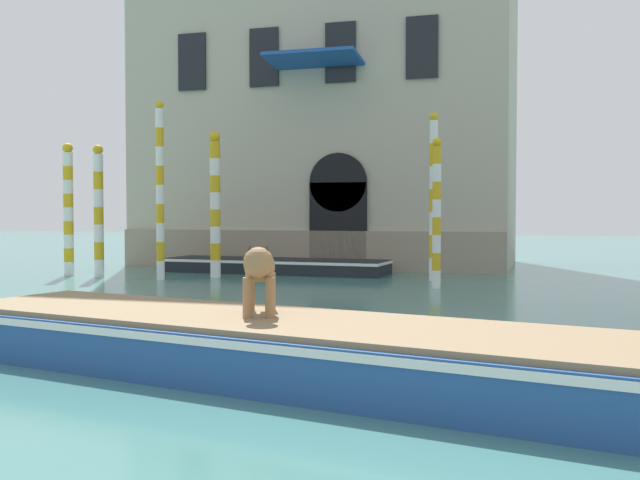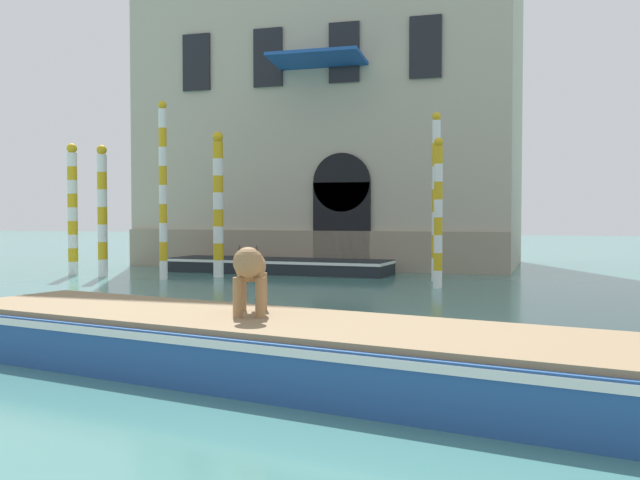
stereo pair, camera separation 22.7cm
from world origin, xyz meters
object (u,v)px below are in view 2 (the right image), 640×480
Objects in this scene: boat_moored_near_palazzo at (279,265)px; boat_foreground at (279,346)px; mooring_pole_3 at (218,204)px; dog_on_deck at (250,268)px; mooring_pole_5 at (73,209)px; mooring_pole_1 at (438,212)px; mooring_pole_2 at (163,190)px; mooring_pole_4 at (436,196)px; mooring_pole_0 at (102,210)px.

boat_foreground is at bearing -66.23° from boat_moored_near_palazzo.
dog_on_deck is at bearing -62.91° from mooring_pole_3.
mooring_pole_5 reaches higher than boat_moored_near_palazzo.
mooring_pole_2 reaches higher than mooring_pole_1.
boat_foreground is 2.50× the size of mooring_pole_5.
mooring_pole_4 is (5.84, 0.67, 0.18)m from mooring_pole_3.
mooring_pole_1 is at bearing -79.57° from mooring_pole_4.
mooring_pole_3 reaches higher than boat_foreground.
mooring_pole_3 is at bearing -173.48° from mooring_pole_4.
mooring_pole_0 is at bearing 143.53° from boat_foreground.
boat_foreground is 11.94m from mooring_pole_4.
mooring_pole_3 reaches higher than mooring_pole_1.
mooring_pole_4 is at bearing 102.83° from boat_foreground.
boat_foreground is at bearing -48.44° from mooring_pole_0.
mooring_pole_4 reaches higher than dog_on_deck.
dog_on_deck is 0.25× the size of mooring_pole_2.
mooring_pole_3 is (3.05, 0.91, 0.18)m from mooring_pole_0.
boat_moored_near_palazzo is at bearing 25.25° from mooring_pole_5.
mooring_pole_2 is at bearing -164.95° from mooring_pole_4.
boat_foreground is 2.65× the size of mooring_pole_1.
mooring_pole_5 is (-1.10, 0.20, 0.05)m from mooring_pole_0.
mooring_pole_1 is at bearing -11.30° from mooring_pole_3.
dog_on_deck is (-0.42, 0.20, 0.81)m from boat_foreground.
boat_foreground is at bearing -91.00° from mooring_pole_1.
dog_on_deck is at bearing 166.32° from boat_foreground.
mooring_pole_5 is at bearing 171.38° from mooring_pole_2.
mooring_pole_1 is 1.98m from mooring_pole_4.
dog_on_deck is 9.73m from mooring_pole_1.
mooring_pole_1 is at bearing 156.71° from dog_on_deck.
mooring_pole_0 is at bearing -163.42° from mooring_pole_3.
mooring_pole_4 is (-0.35, 1.90, 0.42)m from mooring_pole_1.
dog_on_deck is at bearing -67.61° from boat_moored_near_palazzo.
boat_moored_near_palazzo is 5.25m from mooring_pole_4.
boat_moored_near_palazzo is (-4.49, 12.70, -0.92)m from dog_on_deck.
mooring_pole_3 is at bearing -172.67° from dog_on_deck.
mooring_pole_2 reaches higher than boat_moored_near_palazzo.
mooring_pole_4 is at bearing 10.05° from mooring_pole_0.
mooring_pole_0 is at bearing -10.45° from mooring_pole_5.
mooring_pole_1 is 0.75× the size of mooring_pole_2.
mooring_pole_3 is (1.02, 1.18, -0.35)m from mooring_pole_2.
mooring_pole_5 is (-4.15, -0.70, -0.13)m from mooring_pole_3.
mooring_pole_4 reaches higher than mooring_pole_5.
mooring_pole_4 reaches higher than boat_foreground.
mooring_pole_0 is at bearing 177.96° from mooring_pole_1.
boat_foreground is 8.03× the size of dog_on_deck.
mooring_pole_5 reaches higher than mooring_pole_0.
mooring_pole_4 reaches higher than mooring_pole_1.
boat_moored_near_palazzo is 1.91× the size of mooring_pole_1.
boat_foreground is 2.13× the size of mooring_pole_4.
mooring_pole_2 is (2.02, -0.27, 0.53)m from mooring_pole_0.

